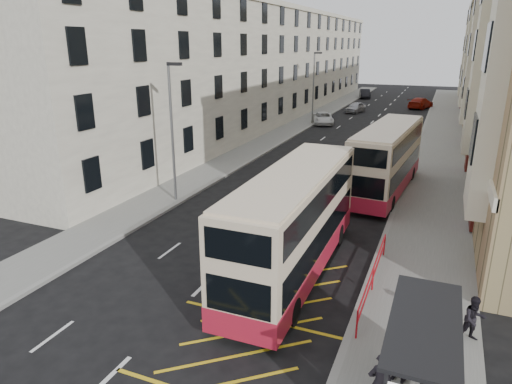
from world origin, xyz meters
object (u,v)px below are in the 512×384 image
at_px(white_van, 323,118).
at_px(car_silver, 355,107).
at_px(bus_shelter, 428,357).
at_px(pedestrian_mid, 474,319).
at_px(double_decker_front, 294,223).
at_px(double_decker_rear, 387,159).
at_px(street_lamp_far, 314,84).
at_px(pedestrian_far, 402,353).
at_px(pedestrian_near, 380,383).
at_px(car_red, 420,103).
at_px(car_dark, 365,94).
at_px(street_lamp_near, 172,126).

bearing_deg(white_van, car_silver, 62.08).
relative_size(bus_shelter, pedestrian_mid, 2.77).
xyz_separation_m(double_decker_front, double_decker_rear, (2.07, 12.49, -0.05)).
relative_size(street_lamp_far, pedestrian_far, 4.44).
relative_size(bus_shelter, double_decker_front, 0.39).
bearing_deg(car_silver, white_van, -87.53).
distance_m(double_decker_front, pedestrian_near, 7.96).
height_order(double_decker_front, pedestrian_far, double_decker_front).
height_order(bus_shelter, pedestrian_mid, bus_shelter).
bearing_deg(double_decker_front, car_silver, 97.51).
relative_size(bus_shelter, car_red, 0.78).
xyz_separation_m(pedestrian_near, car_silver, (-10.76, 53.49, -0.30)).
bearing_deg(bus_shelter, white_van, 107.55).
bearing_deg(double_decker_rear, bus_shelter, -75.31).
bearing_deg(car_dark, double_decker_front, -96.66).
xyz_separation_m(bus_shelter, car_red, (-3.81, 61.23, -1.35)).
distance_m(street_lamp_near, double_decker_rear, 13.39).
bearing_deg(pedestrian_mid, bus_shelter, -133.69).
distance_m(double_decker_front, car_red, 54.70).
height_order(double_decker_front, pedestrian_near, double_decker_front).
xyz_separation_m(double_decker_rear, car_dark, (-10.20, 52.27, -1.43)).
distance_m(street_lamp_far, pedestrian_near, 44.65).
xyz_separation_m(double_decker_front, car_dark, (-8.13, 64.77, -1.48)).
height_order(pedestrian_mid, car_dark, pedestrian_mid).
bearing_deg(double_decker_front, white_van, 102.44).
height_order(pedestrian_far, car_silver, pedestrian_far).
height_order(bus_shelter, car_dark, bus_shelter).
distance_m(white_van, car_silver, 10.86).
bearing_deg(pedestrian_mid, white_van, 84.64).
xyz_separation_m(street_lamp_near, pedestrian_mid, (16.00, -8.20, -3.72)).
relative_size(pedestrian_near, car_dark, 0.38).
distance_m(double_decker_front, white_van, 37.18).
height_order(street_lamp_far, car_red, street_lamp_far).
bearing_deg(white_van, street_lamp_near, -110.70).
distance_m(double_decker_front, pedestrian_mid, 7.25).
height_order(car_dark, car_red, car_red).
bearing_deg(double_decker_rear, car_dark, 105.78).
bearing_deg(pedestrian_mid, double_decker_front, 134.16).
bearing_deg(pedestrian_near, white_van, -96.50).
bearing_deg(street_lamp_far, pedestrian_far, -71.04).
height_order(street_lamp_far, double_decker_rear, street_lamp_far).
distance_m(street_lamp_near, pedestrian_far, 18.20).
relative_size(pedestrian_mid, pedestrian_far, 0.85).
bearing_deg(pedestrian_far, white_van, -60.76).
xyz_separation_m(street_lamp_near, car_dark, (1.15, 58.94, -3.87)).
bearing_deg(pedestrian_near, double_decker_front, -78.81).
distance_m(bus_shelter, pedestrian_near, 1.51).
height_order(pedestrian_far, car_dark, pedestrian_far).
relative_size(pedestrian_far, car_silver, 0.43).
bearing_deg(car_red, pedestrian_near, 109.93).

